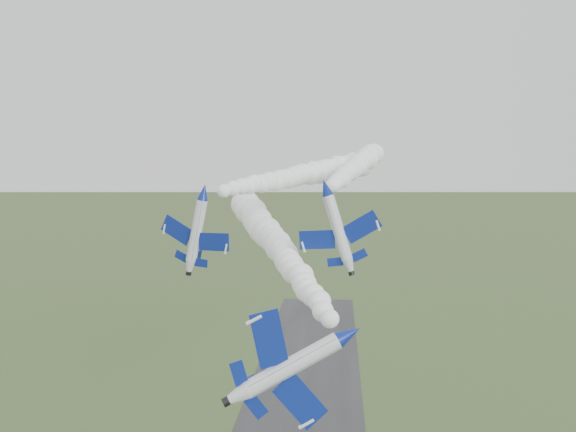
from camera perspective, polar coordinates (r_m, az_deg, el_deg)
name	(u,v)px	position (r m, az deg, el deg)	size (l,w,h in m)	color
jet_lead	(350,334)	(55.79, 5.52, -10.43)	(5.87, 13.03, 9.85)	silver
smoke_trail_jet_lead	(272,239)	(95.07, -1.44, -2.08)	(5.41, 76.69, 5.41)	white
jet_pair_left	(203,192)	(80.45, -7.53, 2.15)	(9.84, 11.65, 3.49)	silver
smoke_trail_jet_pair_left	(311,174)	(112.29, 2.02, 3.79)	(4.96, 65.56, 4.96)	white
jet_pair_right	(325,187)	(79.65, 3.34, 2.57)	(10.10, 12.54, 3.98)	silver
smoke_trail_jet_pair_right	(358,165)	(118.12, 6.27, 4.53)	(4.77, 71.35, 4.77)	white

